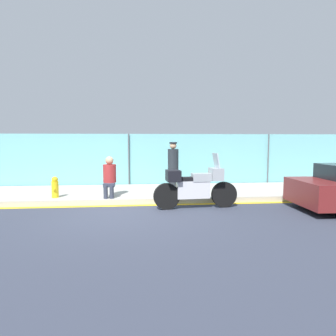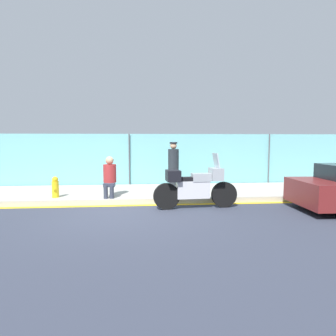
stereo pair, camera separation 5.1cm
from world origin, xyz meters
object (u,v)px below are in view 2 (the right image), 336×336
(officer_standing, at_px, (173,165))
(fire_hydrant, at_px, (55,187))
(motorcycle, at_px, (195,186))
(person_seated_on_curb, at_px, (110,175))

(officer_standing, distance_m, fire_hydrant, 3.90)
(motorcycle, relative_size, person_seated_on_curb, 1.93)
(officer_standing, bearing_deg, motorcycle, -80.89)
(officer_standing, xyz_separation_m, person_seated_on_curb, (-2.08, -1.14, -0.18))
(officer_standing, relative_size, fire_hydrant, 2.60)
(officer_standing, bearing_deg, person_seated_on_curb, -151.29)
(fire_hydrant, bearing_deg, motorcycle, -14.95)
(motorcycle, distance_m, fire_hydrant, 4.19)
(fire_hydrant, bearing_deg, person_seated_on_curb, 0.11)
(motorcycle, distance_m, person_seated_on_curb, 2.67)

